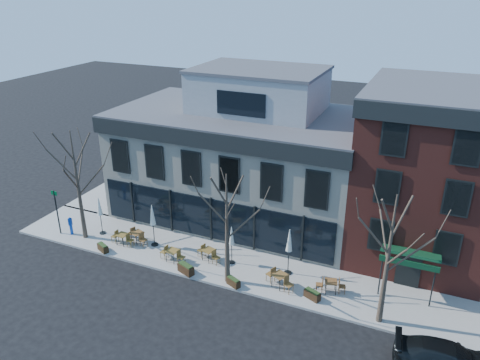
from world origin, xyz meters
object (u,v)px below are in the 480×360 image
at_px(parked_sedan, 448,359).
at_px(cafe_set_0, 122,238).
at_px(umbrella_0, 99,208).
at_px(call_box, 71,225).

distance_m(parked_sedan, cafe_set_0, 21.08).
xyz_separation_m(cafe_set_0, umbrella_0, (-2.27, 0.65, 1.55)).
distance_m(parked_sedan, umbrella_0, 23.47).
bearing_deg(cafe_set_0, umbrella_0, 164.13).
relative_size(parked_sedan, call_box, 3.58).
height_order(call_box, cafe_set_0, call_box).
bearing_deg(umbrella_0, cafe_set_0, -15.87).
height_order(parked_sedan, cafe_set_0, parked_sedan).
bearing_deg(cafe_set_0, parked_sedan, -8.53).
bearing_deg(umbrella_0, parked_sedan, -9.27).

